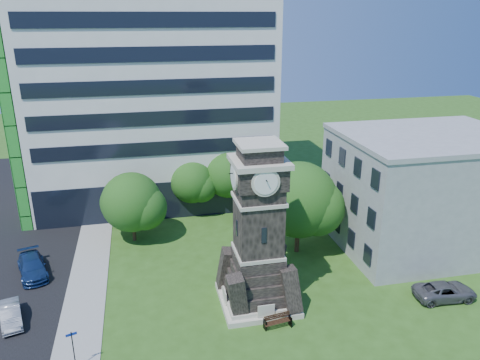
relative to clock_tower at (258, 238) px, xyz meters
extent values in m
plane|color=#2C5017|center=(-3.00, -2.00, -5.28)|extent=(160.00, 160.00, 0.00)
cube|color=gray|center=(-12.50, 3.00, -5.25)|extent=(3.00, 70.00, 0.06)
cube|color=#B9B2A1|center=(0.00, 0.00, -5.08)|extent=(5.40, 5.40, 0.40)
cube|color=#B9B2A1|center=(0.00, 0.00, -4.73)|extent=(4.80, 4.80, 0.30)
cube|color=black|center=(0.00, 0.00, 1.92)|extent=(3.00, 3.00, 6.40)
cube|color=#B9B2A1|center=(0.00, 0.00, -1.08)|extent=(3.25, 3.25, 0.25)
cube|color=#B9B2A1|center=(0.00, 0.00, 2.92)|extent=(3.25, 3.25, 0.25)
cube|color=black|center=(0.00, -1.52, 0.92)|extent=(0.35, 0.08, 1.10)
cube|color=black|center=(0.00, 0.00, 4.72)|extent=(3.30, 3.30, 1.60)
cube|color=#B9B2A1|center=(0.00, 0.00, 5.62)|extent=(3.70, 3.70, 0.35)
cylinder|color=white|center=(0.00, -1.77, 4.72)|extent=(1.56, 0.06, 1.56)
cylinder|color=white|center=(-1.77, 0.00, 4.72)|extent=(0.06, 1.56, 1.56)
cube|color=black|center=(0.00, 0.00, 6.22)|extent=(2.60, 2.60, 0.90)
cube|color=#B9B2A1|center=(0.00, 0.00, 6.82)|extent=(3.00, 3.00, 0.25)
cube|color=white|center=(-6.00, 24.00, 8.72)|extent=(25.00, 15.00, 28.00)
cube|color=black|center=(-6.00, 16.80, -3.28)|extent=(24.50, 0.80, 4.00)
cube|color=#A1A3A6|center=(17.00, 6.00, -0.28)|extent=(15.00, 12.00, 10.00)
cube|color=#A1A3A6|center=(17.00, 6.00, 4.92)|extent=(15.20, 12.20, 0.40)
imported|color=gray|center=(-17.19, 1.29, -4.67)|extent=(2.25, 3.91, 1.22)
imported|color=navy|center=(-16.94, 7.65, -4.56)|extent=(3.35, 5.31, 1.43)
imported|color=#535359|center=(13.77, -2.60, -4.64)|extent=(4.76, 2.44, 1.29)
cube|color=black|center=(-0.30, -3.23, -4.91)|extent=(0.06, 0.47, 0.74)
cube|color=black|center=(1.50, -3.23, -4.91)|extent=(0.06, 0.47, 0.74)
cube|color=black|center=(0.60, -3.23, -4.81)|extent=(1.90, 0.51, 0.04)
cube|color=black|center=(0.60, -3.00, -4.51)|extent=(1.90, 0.04, 0.42)
cylinder|color=black|center=(-12.36, -4.40, -3.95)|extent=(0.06, 0.06, 2.66)
cube|color=navy|center=(-12.36, -4.40, -2.78)|extent=(0.64, 0.04, 0.16)
cylinder|color=#332114|center=(-8.80, 12.15, -4.16)|extent=(0.32, 0.32, 2.25)
sphere|color=#32661E|center=(-8.80, 12.15, -1.41)|extent=(5.51, 5.51, 5.51)
sphere|color=#32661E|center=(-7.70, 11.60, -1.84)|extent=(4.13, 4.13, 4.13)
sphere|color=#32661E|center=(-9.77, 12.84, -1.66)|extent=(3.86, 3.86, 3.86)
cylinder|color=#332114|center=(-2.71, 16.88, -4.20)|extent=(0.31, 0.31, 2.17)
sphere|color=#286B1F|center=(-2.71, 16.88, -1.55)|extent=(4.50, 4.50, 4.50)
sphere|color=#286B1F|center=(-1.81, 16.43, -1.97)|extent=(3.37, 3.37, 3.37)
sphere|color=#286B1F|center=(-3.50, 17.44, -1.79)|extent=(3.15, 3.15, 3.15)
cylinder|color=#332114|center=(1.16, 16.99, -4.04)|extent=(0.37, 0.37, 2.48)
sphere|color=#24691F|center=(1.16, 16.99, -1.02)|extent=(5.07, 5.07, 5.07)
sphere|color=#24691F|center=(2.17, 16.48, -1.50)|extent=(3.80, 3.80, 3.80)
sphere|color=#24691F|center=(0.27, 17.62, -1.29)|extent=(3.55, 3.55, 3.55)
cylinder|color=#332114|center=(5.39, 6.81, -3.83)|extent=(0.40, 0.40, 2.90)
sphere|color=#37681F|center=(5.39, 6.81, -0.28)|extent=(6.65, 6.65, 6.65)
sphere|color=#37681F|center=(6.72, 6.14, -0.85)|extent=(4.99, 4.99, 4.99)
sphere|color=#37681F|center=(4.23, 7.64, -0.60)|extent=(4.65, 4.65, 4.65)
camera|label=1|loc=(-7.58, -28.61, 14.89)|focal=35.00mm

